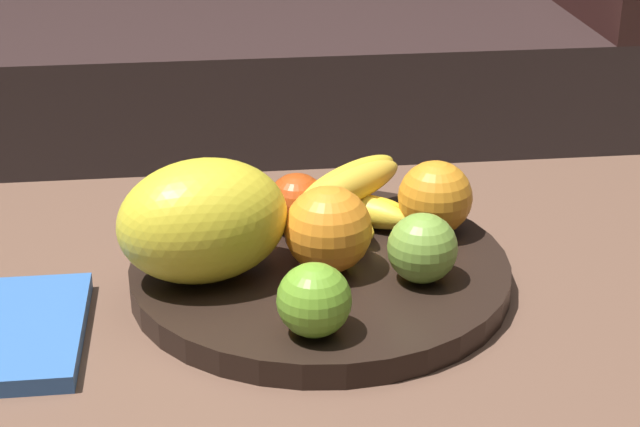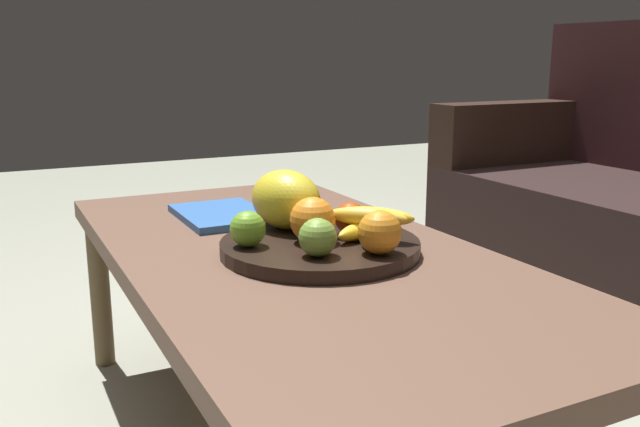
# 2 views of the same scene
# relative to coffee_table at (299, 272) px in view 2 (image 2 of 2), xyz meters

# --- Properties ---
(coffee_table) EXTENTS (1.29, 0.64, 0.43)m
(coffee_table) POSITION_rel_coffee_table_xyz_m (0.00, 0.00, 0.00)
(coffee_table) COLOR brown
(coffee_table) RESTS_ON ground_plane
(fruit_bowl) EXTENTS (0.37, 0.37, 0.03)m
(fruit_bowl) POSITION_rel_coffee_table_xyz_m (0.04, 0.03, 0.06)
(fruit_bowl) COLOR black
(fruit_bowl) RESTS_ON coffee_table
(melon_large_front) EXTENTS (0.18, 0.15, 0.11)m
(melon_large_front) POSITION_rel_coffee_table_xyz_m (-0.07, 0.01, 0.12)
(melon_large_front) COLOR yellow
(melon_large_front) RESTS_ON fruit_bowl
(orange_front) EXTENTS (0.08, 0.08, 0.08)m
(orange_front) POSITION_rel_coffee_table_xyz_m (0.04, 0.01, 0.11)
(orange_front) COLOR orange
(orange_front) RESTS_ON fruit_bowl
(orange_left) EXTENTS (0.08, 0.08, 0.08)m
(orange_left) POSITION_rel_coffee_table_xyz_m (0.16, 0.08, 0.11)
(orange_left) COLOR orange
(orange_left) RESTS_ON fruit_bowl
(apple_front) EXTENTS (0.06, 0.06, 0.06)m
(apple_front) POSITION_rel_coffee_table_xyz_m (0.02, 0.10, 0.10)
(apple_front) COLOR #B74113
(apple_front) RESTS_ON fruit_bowl
(apple_left) EXTENTS (0.07, 0.07, 0.07)m
(apple_left) POSITION_rel_coffee_table_xyz_m (0.13, -0.02, 0.10)
(apple_left) COLOR #79A43D
(apple_left) RESTS_ON fruit_bowl
(apple_right) EXTENTS (0.06, 0.06, 0.06)m
(apple_right) POSITION_rel_coffee_table_xyz_m (0.02, -0.11, 0.10)
(apple_right) COLOR #6CA62B
(apple_right) RESTS_ON fruit_bowl
(banana_bunch) EXTENTS (0.16, 0.15, 0.06)m
(banana_bunch) POSITION_rel_coffee_table_xyz_m (0.07, 0.11, 0.10)
(banana_bunch) COLOR yellow
(banana_bunch) RESTS_ON fruit_bowl
(magazine) EXTENTS (0.25, 0.18, 0.02)m
(magazine) POSITION_rel_coffee_table_xyz_m (-0.31, -0.05, 0.05)
(magazine) COLOR #3364AE
(magazine) RESTS_ON coffee_table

